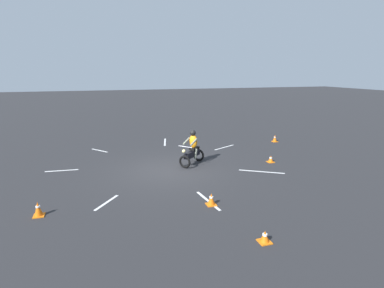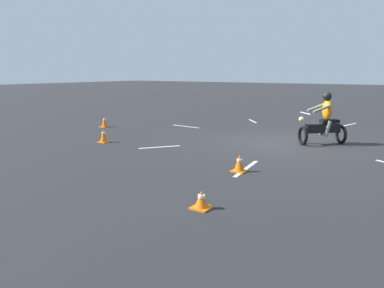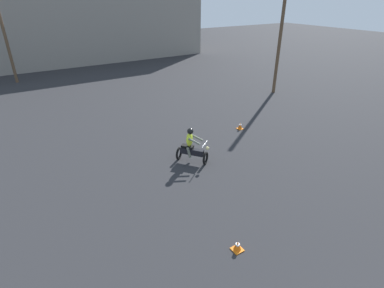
% 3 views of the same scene
% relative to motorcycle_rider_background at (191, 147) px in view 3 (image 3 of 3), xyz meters
% --- Properties ---
extents(motorcycle_rider_background, '(1.33, 1.48, 1.66)m').
position_rel_motorcycle_rider_background_xyz_m(motorcycle_rider_background, '(0.00, 0.00, 0.00)').
color(motorcycle_rider_background, black).
rests_on(motorcycle_rider_background, ground).
extents(traffic_cone_mid_left, '(0.32, 0.32, 0.32)m').
position_rel_motorcycle_rider_background_xyz_m(traffic_cone_mid_left, '(-1.65, -5.29, -0.57)').
color(traffic_cone_mid_left, orange).
rests_on(traffic_cone_mid_left, ground).
extents(traffic_cone_far_center, '(0.32, 0.32, 0.39)m').
position_rel_motorcycle_rider_background_xyz_m(traffic_cone_far_center, '(4.31, 1.66, -0.54)').
color(traffic_cone_far_center, orange).
rests_on(traffic_cone_far_center, ground).
extents(utility_pole_near, '(0.24, 0.24, 7.97)m').
position_rel_motorcycle_rider_background_xyz_m(utility_pole_near, '(11.17, 5.76, 3.26)').
color(utility_pole_near, brown).
rests_on(utility_pole_near, ground).
extents(utility_pole_far, '(0.24, 0.24, 8.82)m').
position_rel_motorcycle_rider_background_xyz_m(utility_pole_far, '(-5.64, 19.67, 3.68)').
color(utility_pole_far, brown).
rests_on(utility_pole_far, ground).
extents(building_backdrop, '(30.96, 8.81, 9.08)m').
position_rel_motorcycle_rider_background_xyz_m(building_backdrop, '(0.16, 27.35, 3.82)').
color(building_backdrop, gray).
rests_on(building_backdrop, ground).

